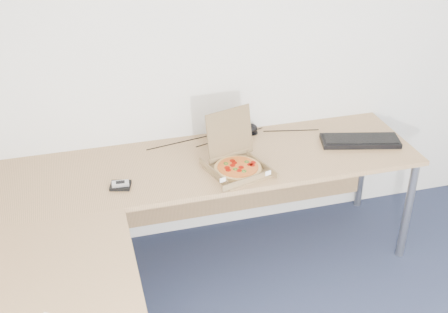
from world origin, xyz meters
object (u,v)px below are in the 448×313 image
object	(u,v)px
pizza_box	(237,165)
drinking_glass	(220,132)
desk	(170,214)
keyboard	(360,141)
wallet	(121,186)

from	to	relation	value
pizza_box	drinking_glass	distance (m)	0.38
desk	drinking_glass	xyz separation A→B (m)	(0.45, 0.67, 0.09)
desk	keyboard	distance (m)	1.34
keyboard	wallet	xyz separation A→B (m)	(-1.50, -0.11, -0.01)
desk	wallet	xyz separation A→B (m)	(-0.22, 0.29, 0.04)
desk	pizza_box	bearing A→B (deg)	32.71
desk	pizza_box	distance (m)	0.53
desk	pizza_box	xyz separation A→B (m)	(0.45, 0.29, 0.07)
drinking_glass	pizza_box	bearing A→B (deg)	-90.40
pizza_box	keyboard	distance (m)	0.84
desk	keyboard	bearing A→B (deg)	17.09
desk	wallet	size ratio (longest dim) A/B	22.77
drinking_glass	keyboard	world-z (taller)	drinking_glass
wallet	desk	bearing A→B (deg)	-36.85
pizza_box	desk	bearing A→B (deg)	-164.17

